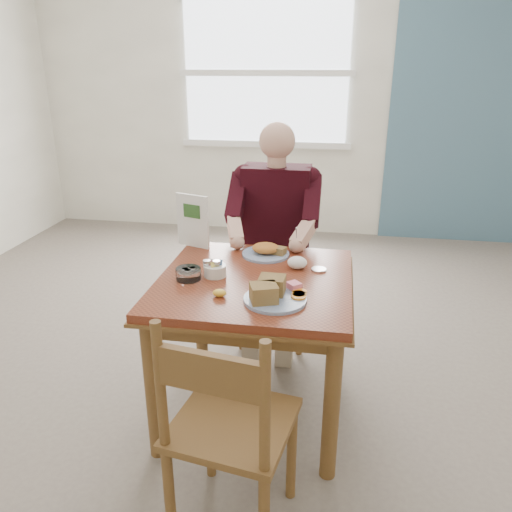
% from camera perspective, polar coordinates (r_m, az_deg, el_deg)
% --- Properties ---
extents(floor, '(6.00, 6.00, 0.00)m').
position_cam_1_polar(floor, '(2.74, -0.12, -17.02)').
color(floor, '#635750').
rests_on(floor, ground).
extents(wall_back, '(5.50, 0.00, 5.50)m').
position_cam_1_polar(wall_back, '(5.14, 5.80, 17.86)').
color(wall_back, white).
rests_on(wall_back, ground).
extents(accent_panel, '(1.60, 0.02, 2.80)m').
position_cam_1_polar(accent_panel, '(5.26, 24.20, 16.27)').
color(accent_panel, '#466C83').
rests_on(accent_panel, ground).
extents(lemon_wedge, '(0.07, 0.06, 0.03)m').
position_cam_1_polar(lemon_wedge, '(2.17, -4.19, -4.23)').
color(lemon_wedge, gold).
rests_on(lemon_wedge, table).
extents(napkin, '(0.12, 0.11, 0.06)m').
position_cam_1_polar(napkin, '(2.46, 4.73, -0.75)').
color(napkin, white).
rests_on(napkin, table).
extents(metal_dish, '(0.08, 0.08, 0.01)m').
position_cam_1_polar(metal_dish, '(2.45, 7.18, -1.54)').
color(metal_dish, silver).
rests_on(metal_dish, table).
extents(window, '(1.72, 0.04, 1.42)m').
position_cam_1_polar(window, '(5.15, 1.12, 20.19)').
color(window, white).
rests_on(window, wall_back).
extents(table, '(0.92, 0.92, 0.75)m').
position_cam_1_polar(table, '(2.40, -0.13, -4.97)').
color(table, maroon).
rests_on(table, ground).
extents(chair_far, '(0.42, 0.42, 0.95)m').
position_cam_1_polar(chair_far, '(3.18, 2.29, -1.28)').
color(chair_far, brown).
rests_on(chair_far, ground).
extents(chair_near, '(0.48, 0.48, 0.95)m').
position_cam_1_polar(chair_near, '(1.89, -3.22, -19.14)').
color(chair_near, brown).
rests_on(chair_near, ground).
extents(diner, '(0.53, 0.56, 1.39)m').
position_cam_1_polar(diner, '(2.99, 2.16, 3.96)').
color(diner, gray).
rests_on(diner, chair_far).
extents(near_plate, '(0.32, 0.32, 0.09)m').
position_cam_1_polar(near_plate, '(2.13, 1.90, -4.25)').
color(near_plate, white).
rests_on(near_plate, table).
extents(far_plate, '(0.32, 0.32, 0.07)m').
position_cam_1_polar(far_plate, '(2.62, 1.24, 0.59)').
color(far_plate, white).
rests_on(far_plate, table).
extents(caddy, '(0.12, 0.12, 0.08)m').
position_cam_1_polar(caddy, '(2.37, -4.70, -1.65)').
color(caddy, white).
rests_on(caddy, table).
extents(shakers, '(0.09, 0.04, 0.08)m').
position_cam_1_polar(shakers, '(2.37, -5.07, -1.40)').
color(shakers, white).
rests_on(shakers, table).
extents(creamer, '(0.14, 0.14, 0.05)m').
position_cam_1_polar(creamer, '(2.35, -7.74, -2.01)').
color(creamer, white).
rests_on(creamer, table).
extents(menu, '(0.19, 0.08, 0.29)m').
position_cam_1_polar(menu, '(2.73, -7.25, 4.04)').
color(menu, white).
rests_on(menu, table).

